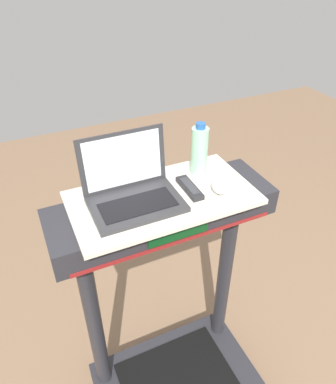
{
  "coord_description": "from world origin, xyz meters",
  "views": [
    {
      "loc": [
        -0.45,
        -0.33,
        2.04
      ],
      "look_at": [
        0.0,
        0.65,
        1.27
      ],
      "focal_mm": 34.17,
      "sensor_mm": 36.0,
      "label": 1
    }
  ],
  "objects_px": {
    "laptop": "(132,190)",
    "computer_mouse": "(219,186)",
    "water_bottle": "(199,151)",
    "tv_remote": "(190,188)"
  },
  "relations": [
    {
      "from": "laptop",
      "to": "computer_mouse",
      "type": "bearing_deg",
      "value": -11.26
    },
    {
      "from": "water_bottle",
      "to": "tv_remote",
      "type": "xyz_separation_m",
      "value": [
        -0.09,
        -0.1,
        -0.09
      ]
    },
    {
      "from": "water_bottle",
      "to": "tv_remote",
      "type": "distance_m",
      "value": 0.16
    },
    {
      "from": "tv_remote",
      "to": "water_bottle",
      "type": "bearing_deg",
      "value": 47.11
    },
    {
      "from": "tv_remote",
      "to": "laptop",
      "type": "bearing_deg",
      "value": 172.46
    },
    {
      "from": "water_bottle",
      "to": "computer_mouse",
      "type": "bearing_deg",
      "value": -85.12
    },
    {
      "from": "laptop",
      "to": "tv_remote",
      "type": "xyz_separation_m",
      "value": [
        0.22,
        -0.03,
        -0.04
      ]
    },
    {
      "from": "water_bottle",
      "to": "tv_remote",
      "type": "relative_size",
      "value": 1.4
    },
    {
      "from": "computer_mouse",
      "to": "water_bottle",
      "type": "distance_m",
      "value": 0.17
    },
    {
      "from": "computer_mouse",
      "to": "tv_remote",
      "type": "distance_m",
      "value": 0.11
    }
  ]
}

